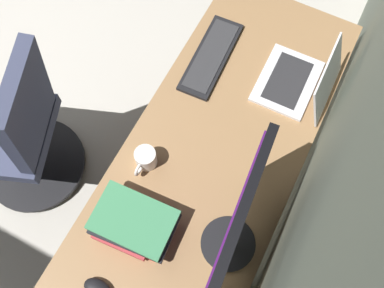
% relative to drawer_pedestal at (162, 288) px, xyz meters
% --- Properties ---
extents(desk, '(1.90, 0.67, 0.73)m').
position_rel_drawer_pedestal_xyz_m(desk, '(-0.44, -0.03, 0.31)').
color(desk, '#936D47').
rests_on(desk, ground).
extents(drawer_pedestal, '(0.40, 0.51, 0.69)m').
position_rel_drawer_pedestal_xyz_m(drawer_pedestal, '(0.00, 0.00, 0.00)').
color(drawer_pedestal, '#936D47').
rests_on(drawer_pedestal, ground).
extents(monitor_primary, '(0.56, 0.20, 0.47)m').
position_rel_drawer_pedestal_xyz_m(monitor_primary, '(-0.23, 0.17, 0.65)').
color(monitor_primary, black).
rests_on(monitor_primary, desk).
extents(laptop_leftmost, '(0.31, 0.30, 0.23)m').
position_rel_drawer_pedestal_xyz_m(laptop_leftmost, '(-0.96, 0.17, 0.44)').
color(laptop_leftmost, silver).
rests_on(laptop_leftmost, desk).
extents(keyboard_main, '(0.43, 0.16, 0.02)m').
position_rel_drawer_pedestal_xyz_m(keyboard_main, '(-0.93, -0.23, 0.39)').
color(keyboard_main, black).
rests_on(keyboard_main, desk).
extents(book_stack_near, '(0.22, 0.30, 0.10)m').
position_rel_drawer_pedestal_xyz_m(book_stack_near, '(-0.13, -0.16, 0.43)').
color(book_stack_near, '#B2383D').
rests_on(book_stack_near, desk).
extents(coffee_mug, '(0.12, 0.08, 0.09)m').
position_rel_drawer_pedestal_xyz_m(coffee_mug, '(-0.37, -0.24, 0.43)').
color(coffee_mug, silver).
rests_on(coffee_mug, desk).
extents(office_chair, '(0.56, 0.61, 0.97)m').
position_rel_drawer_pedestal_xyz_m(office_chair, '(-0.30, -0.92, 0.11)').
color(office_chair, '#383D56').
rests_on(office_chair, ground).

